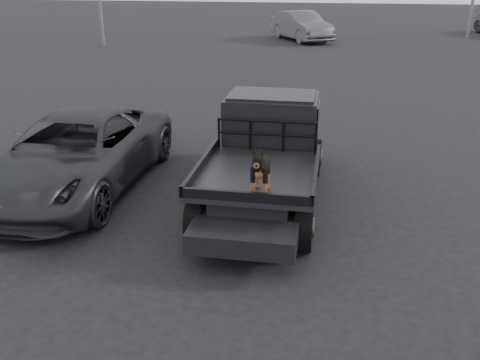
% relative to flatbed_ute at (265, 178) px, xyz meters
% --- Properties ---
extents(ground, '(120.00, 120.00, 0.00)m').
position_rel_flatbed_ute_xyz_m(ground, '(0.29, -1.43, -0.46)').
color(ground, black).
rests_on(ground, ground).
extents(flatbed_ute, '(2.00, 5.40, 0.92)m').
position_rel_flatbed_ute_xyz_m(flatbed_ute, '(0.00, 0.00, 0.00)').
color(flatbed_ute, black).
rests_on(flatbed_ute, ground).
extents(ute_cab, '(1.72, 1.30, 0.88)m').
position_rel_flatbed_ute_xyz_m(ute_cab, '(-0.00, 0.95, 0.90)').
color(ute_cab, black).
rests_on(ute_cab, flatbed_ute).
extents(headache_rack, '(1.80, 0.08, 0.55)m').
position_rel_flatbed_ute_xyz_m(headache_rack, '(-0.00, 0.20, 0.74)').
color(headache_rack, black).
rests_on(headache_rack, flatbed_ute).
extents(dog, '(0.32, 0.60, 0.74)m').
position_rel_flatbed_ute_xyz_m(dog, '(0.16, -1.75, 0.83)').
color(dog, black).
rests_on(dog, flatbed_ute).
extents(parked_suv, '(2.45, 5.23, 1.45)m').
position_rel_flatbed_ute_xyz_m(parked_suv, '(-3.63, -0.02, 0.26)').
color(parked_suv, '#29292D').
rests_on(parked_suv, ground).
extents(distant_car_a, '(4.03, 5.15, 1.64)m').
position_rel_flatbed_ute_xyz_m(distant_car_a, '(-0.97, 23.25, 0.36)').
color(distant_car_a, '#525258').
rests_on(distant_car_a, ground).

